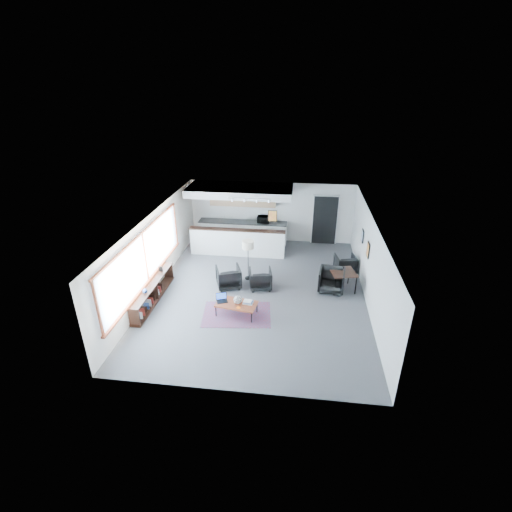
# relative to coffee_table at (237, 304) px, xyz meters

# --- Properties ---
(room) EXTENTS (7.02, 9.02, 2.62)m
(room) POSITION_rel_coffee_table_xyz_m (0.51, 1.45, 0.93)
(room) COLOR #4D4D50
(room) RESTS_ON ground
(window) EXTENTS (0.10, 5.95, 1.66)m
(window) POSITION_rel_coffee_table_xyz_m (-2.96, 0.55, 1.09)
(window) COLOR #8CBFFF
(window) RESTS_ON room
(console) EXTENTS (0.35, 3.00, 0.80)m
(console) POSITION_rel_coffee_table_xyz_m (-2.79, 0.40, -0.04)
(console) COLOR black
(console) RESTS_ON floor
(kitchenette) EXTENTS (4.20, 1.96, 2.60)m
(kitchenette) POSITION_rel_coffee_table_xyz_m (-0.69, 5.16, 1.01)
(kitchenette) COLOR white
(kitchenette) RESTS_ON floor
(doorway) EXTENTS (1.10, 0.12, 2.15)m
(doorway) POSITION_rel_coffee_table_xyz_m (2.81, 5.87, 0.71)
(doorway) COLOR black
(doorway) RESTS_ON room
(track_light) EXTENTS (1.60, 0.07, 0.15)m
(track_light) POSITION_rel_coffee_table_xyz_m (-0.08, 3.65, 2.16)
(track_light) COLOR silver
(track_light) RESTS_ON room
(wall_art_lower) EXTENTS (0.03, 0.38, 0.48)m
(wall_art_lower) POSITION_rel_coffee_table_xyz_m (3.97, 1.85, 1.18)
(wall_art_lower) COLOR black
(wall_art_lower) RESTS_ON room
(wall_art_upper) EXTENTS (0.03, 0.34, 0.44)m
(wall_art_upper) POSITION_rel_coffee_table_xyz_m (3.97, 3.15, 1.13)
(wall_art_upper) COLOR black
(wall_art_upper) RESTS_ON room
(kilim_rug) EXTENTS (2.19, 1.62, 0.01)m
(kilim_rug) POSITION_rel_coffee_table_xyz_m (-0.00, -0.00, -0.36)
(kilim_rug) COLOR #502C42
(kilim_rug) RESTS_ON floor
(coffee_table) EXTENTS (1.31, 0.84, 0.40)m
(coffee_table) POSITION_rel_coffee_table_xyz_m (0.00, 0.00, 0.00)
(coffee_table) COLOR maroon
(coffee_table) RESTS_ON floor
(laptop) EXTENTS (0.40, 0.37, 0.23)m
(laptop) POSITION_rel_coffee_table_xyz_m (-0.48, 0.10, 0.10)
(laptop) COLOR black
(laptop) RESTS_ON coffee_table
(ceramic_pot) EXTENTS (0.26, 0.26, 0.26)m
(ceramic_pot) POSITION_rel_coffee_table_xyz_m (0.04, -0.00, 0.16)
(ceramic_pot) COLOR gray
(ceramic_pot) RESTS_ON coffee_table
(book_stack) EXTENTS (0.32, 0.27, 0.09)m
(book_stack) POSITION_rel_coffee_table_xyz_m (0.34, 0.05, 0.07)
(book_stack) COLOR silver
(book_stack) RESTS_ON coffee_table
(coaster) EXTENTS (0.14, 0.14, 0.01)m
(coaster) POSITION_rel_coffee_table_xyz_m (0.10, -0.23, 0.03)
(coaster) COLOR #E5590C
(coaster) RESTS_ON coffee_table
(armchair_left) EXTENTS (1.00, 0.97, 0.81)m
(armchair_left) POSITION_rel_coffee_table_xyz_m (-0.56, 1.63, 0.04)
(armchair_left) COLOR black
(armchair_left) RESTS_ON floor
(armchair_right) EXTENTS (0.85, 0.81, 0.75)m
(armchair_right) POSITION_rel_coffee_table_xyz_m (0.53, 1.69, 0.01)
(armchair_right) COLOR black
(armchair_right) RESTS_ON floor
(floor_lamp) EXTENTS (0.47, 0.47, 1.47)m
(floor_lamp) POSITION_rel_coffee_table_xyz_m (0.02, 2.29, 0.91)
(floor_lamp) COLOR black
(floor_lamp) RESTS_ON floor
(dining_table) EXTENTS (0.96, 0.96, 0.68)m
(dining_table) POSITION_rel_coffee_table_xyz_m (3.28, 1.92, 0.25)
(dining_table) COLOR black
(dining_table) RESTS_ON floor
(dining_chair_near) EXTENTS (0.79, 0.75, 0.73)m
(dining_chair_near) POSITION_rel_coffee_table_xyz_m (2.92, 1.81, -0.00)
(dining_chair_near) COLOR black
(dining_chair_near) RESTS_ON floor
(dining_chair_far) EXTENTS (0.70, 0.67, 0.62)m
(dining_chair_far) POSITION_rel_coffee_table_xyz_m (3.51, 3.23, -0.06)
(dining_chair_far) COLOR black
(dining_chair_far) RESTS_ON floor
(microwave) EXTENTS (0.52, 0.30, 0.35)m
(microwave) POSITION_rel_coffee_table_xyz_m (0.20, 5.60, 0.74)
(microwave) COLOR black
(microwave) RESTS_ON kitchenette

